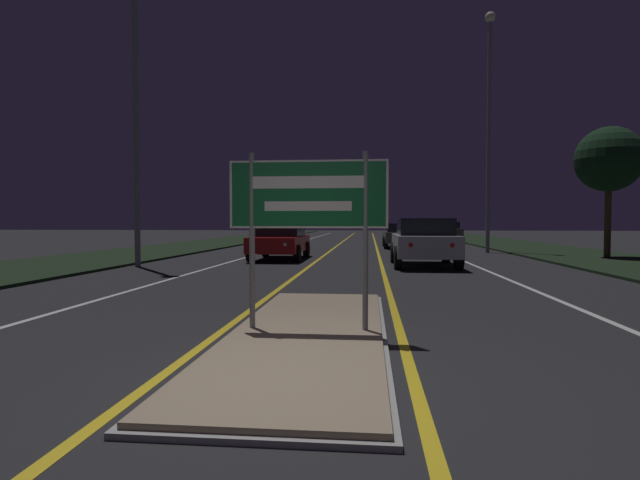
# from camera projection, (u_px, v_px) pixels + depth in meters

# --- Properties ---
(ground_plane) EXTENTS (160.00, 160.00, 0.00)m
(ground_plane) POSITION_uv_depth(u_px,v_px,m) (281.00, 388.00, 4.31)
(ground_plane) COLOR #232326
(median_island) EXTENTS (1.94, 6.17, 0.10)m
(median_island) POSITION_uv_depth(u_px,v_px,m) (308.00, 333.00, 6.24)
(median_island) COLOR #999993
(median_island) RESTS_ON ground_plane
(verge_left) EXTENTS (5.00, 100.00, 0.08)m
(verge_left) POSITION_uv_depth(u_px,v_px,m) (165.00, 250.00, 25.13)
(verge_left) COLOR black
(verge_left) RESTS_ON ground_plane
(verge_right) EXTENTS (5.00, 100.00, 0.08)m
(verge_right) POSITION_uv_depth(u_px,v_px,m) (557.00, 252.00, 23.26)
(verge_right) COLOR black
(verge_right) RESTS_ON ground_plane
(centre_line_yellow_left) EXTENTS (0.12, 70.00, 0.01)m
(centre_line_yellow_left) POSITION_uv_depth(u_px,v_px,m) (337.00, 246.00, 29.28)
(centre_line_yellow_left) COLOR gold
(centre_line_yellow_left) RESTS_ON ground_plane
(centre_line_yellow_right) EXTENTS (0.12, 70.00, 0.01)m
(centre_line_yellow_right) POSITION_uv_depth(u_px,v_px,m) (376.00, 246.00, 29.05)
(centre_line_yellow_right) COLOR gold
(centre_line_yellow_right) RESTS_ON ground_plane
(lane_line_white_left) EXTENTS (0.12, 70.00, 0.01)m
(lane_line_white_left) POSITION_uv_depth(u_px,v_px,m) (285.00, 246.00, 29.58)
(lane_line_white_left) COLOR silver
(lane_line_white_left) RESTS_ON ground_plane
(lane_line_white_right) EXTENTS (0.12, 70.00, 0.01)m
(lane_line_white_right) POSITION_uv_depth(u_px,v_px,m) (429.00, 247.00, 28.76)
(lane_line_white_right) COLOR silver
(lane_line_white_right) RESTS_ON ground_plane
(edge_line_white_left) EXTENTS (0.10, 70.00, 0.01)m
(edge_line_white_left) POSITION_uv_depth(u_px,v_px,m) (236.00, 246.00, 29.88)
(edge_line_white_left) COLOR silver
(edge_line_white_left) RESTS_ON ground_plane
(edge_line_white_right) EXTENTS (0.10, 70.00, 0.01)m
(edge_line_white_right) POSITION_uv_depth(u_px,v_px,m) (483.00, 247.00, 28.46)
(edge_line_white_right) COLOR silver
(edge_line_white_right) RESTS_ON ground_plane
(highway_sign) EXTENTS (1.98, 0.07, 2.20)m
(highway_sign) POSITION_uv_depth(u_px,v_px,m) (308.00, 203.00, 6.18)
(highway_sign) COLOR gray
(highway_sign) RESTS_ON median_island
(streetlight_left_near) EXTENTS (0.51, 0.51, 11.01)m
(streetlight_left_near) POSITION_uv_depth(u_px,v_px,m) (135.00, 51.00, 15.72)
(streetlight_left_near) COLOR gray
(streetlight_left_near) RESTS_ON ground_plane
(streetlight_right_near) EXTENTS (0.48, 0.48, 11.03)m
(streetlight_right_near) POSITION_uv_depth(u_px,v_px,m) (489.00, 109.00, 22.92)
(streetlight_right_near) COLOR gray
(streetlight_right_near) RESTS_ON ground_plane
(car_receding_0) EXTENTS (2.01, 4.12, 1.55)m
(car_receding_0) POSITION_uv_depth(u_px,v_px,m) (424.00, 241.00, 16.12)
(car_receding_0) COLOR #B7B7BC
(car_receding_0) RESTS_ON ground_plane
(car_receding_1) EXTENTS (1.89, 4.63, 1.35)m
(car_receding_1) POSITION_uv_depth(u_px,v_px,m) (400.00, 235.00, 27.58)
(car_receding_1) COLOR #4C514C
(car_receding_1) RESTS_ON ground_plane
(car_receding_2) EXTENTS (2.02, 4.64, 1.43)m
(car_receding_2) POSITION_uv_depth(u_px,v_px,m) (444.00, 231.00, 35.28)
(car_receding_2) COLOR #4C514C
(car_receding_2) RESTS_ON ground_plane
(car_approaching_0) EXTENTS (1.92, 4.31, 1.42)m
(car_approaching_0) POSITION_uv_depth(u_px,v_px,m) (280.00, 240.00, 19.18)
(car_approaching_0) COLOR maroon
(car_approaching_0) RESTS_ON ground_plane
(roadside_palm_right) EXTENTS (2.49, 2.49, 5.01)m
(roadside_palm_right) POSITION_uv_depth(u_px,v_px,m) (609.00, 160.00, 19.13)
(roadside_palm_right) COLOR #4C3823
(roadside_palm_right) RESTS_ON verge_right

